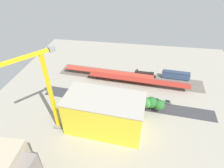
{
  "coord_description": "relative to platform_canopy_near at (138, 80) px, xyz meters",
  "views": [
    {
      "loc": [
        -4.86,
        84.0,
        70.24
      ],
      "look_at": [
        8.3,
        -0.07,
        8.61
      ],
      "focal_mm": 29.42,
      "sensor_mm": 36.0,
      "label": 1
    }
  ],
  "objects": [
    {
      "name": "street_tree_1",
      "position": [
        2.8,
        24.28,
        1.9
      ],
      "size": [
        5.93,
        5.93,
        8.85
      ],
      "color": "brown",
      "rests_on": "ground"
    },
    {
      "name": "ground_plane",
      "position": [
        6.27,
        13.61,
        -3.96
      ],
      "size": [
        155.9,
        155.9,
        0.0
      ],
      "primitive_type": "plane",
      "color": "#9E998C",
      "rests_on": "ground"
    },
    {
      "name": "locomotive",
      "position": [
        -4.74,
        -10.98,
        -2.24
      ],
      "size": [
        14.68,
        3.69,
        4.97
      ],
      "color": "black",
      "rests_on": "ground"
    },
    {
      "name": "track_rails",
      "position": [
        6.27,
        -7.91,
        -3.78
      ],
      "size": [
        97.14,
        15.44,
        0.12
      ],
      "color": "#9E9EA8",
      "rests_on": "ground"
    },
    {
      "name": "parked_car_1",
      "position": [
        -11.29,
        14.66,
        -3.26
      ],
      "size": [
        4.82,
        2.08,
        1.58
      ],
      "color": "black",
      "rests_on": "ground"
    },
    {
      "name": "street_tree_2",
      "position": [
        5.97,
        22.52,
        1.6
      ],
      "size": [
        6.05,
        6.05,
        8.6
      ],
      "color": "brown",
      "rests_on": "ground"
    },
    {
      "name": "parked_car_3",
      "position": [
        -0.09,
        15.27,
        -3.21
      ],
      "size": [
        4.25,
        1.96,
        1.71
      ],
      "color": "black",
      "rests_on": "ground"
    },
    {
      "name": "passenger_coach",
      "position": [
        -25.03,
        -10.98,
        -0.73
      ],
      "size": [
        18.1,
        4.45,
        6.14
      ],
      "color": "black",
      "rests_on": "ground"
    },
    {
      "name": "street_tree_0",
      "position": [
        -12.09,
        23.11,
        0.93
      ],
      "size": [
        5.69,
        5.69,
        7.75
      ],
      "color": "brown",
      "rests_on": "ground"
    },
    {
      "name": "platform_canopy_near",
      "position": [
        0.0,
        0.0,
        0.0
      ],
      "size": [
        64.48,
        10.56,
        4.16
      ],
      "color": "#A82D23",
      "rests_on": "ground"
    },
    {
      "name": "parked_car_4",
      "position": [
        6.05,
        14.87,
        -3.19
      ],
      "size": [
        4.36,
        1.96,
        1.76
      ],
      "color": "black",
      "rests_on": "ground"
    },
    {
      "name": "parked_car_5",
      "position": [
        12.59,
        14.85,
        -3.17
      ],
      "size": [
        4.39,
        2.01,
        1.79
      ],
      "color": "black",
      "rests_on": "ground"
    },
    {
      "name": "street_tree_4",
      "position": [
        -7.89,
        22.75,
        1.87
      ],
      "size": [
        5.99,
        5.99,
        8.83
      ],
      "color": "brown",
      "rests_on": "ground"
    },
    {
      "name": "parked_car_6",
      "position": [
        18.2,
        15.49,
        -3.17
      ],
      "size": [
        4.87,
        2.17,
        1.79
      ],
      "color": "black",
      "rests_on": "ground"
    },
    {
      "name": "street_tree_3",
      "position": [
        35.77,
        24.23,
        0.96
      ],
      "size": [
        5.02,
        5.02,
        7.46
      ],
      "color": "brown",
      "rests_on": "ground"
    },
    {
      "name": "construction_roof_slab",
      "position": [
        14.24,
        38.06,
        14.26
      ],
      "size": [
        37.13,
        20.98,
        0.4
      ],
      "primitive_type": "cube",
      "rotation": [
        0.0,
        0.0,
        -0.08
      ],
      "color": "#ADA89E",
      "rests_on": "construction_building"
    },
    {
      "name": "box_truck_2",
      "position": [
        29.46,
        23.63,
        -2.31
      ],
      "size": [
        9.94,
        4.17,
        3.34
      ],
      "color": "black",
      "rests_on": "ground"
    },
    {
      "name": "street_asphalt",
      "position": [
        6.27,
        18.35,
        -3.96
      ],
      "size": [
        97.84,
        16.72,
        0.01
      ],
      "primitive_type": "cube",
      "rotation": [
        0.0,
        0.0,
        -0.08
      ],
      "color": "#38383D",
      "rests_on": "ground"
    },
    {
      "name": "parked_car_7",
      "position": [
        24.74,
        15.25,
        -3.2
      ],
      "size": [
        4.38,
        2.08,
        1.7
      ],
      "color": "black",
      "rests_on": "ground"
    },
    {
      "name": "box_truck_1",
      "position": [
        10.61,
        24.6,
        -2.39
      ],
      "size": [
        9.38,
        2.62,
        3.17
      ],
      "color": "black",
      "rests_on": "ground"
    },
    {
      "name": "parked_car_2",
      "position": [
        -5.17,
        14.99,
        -3.16
      ],
      "size": [
        4.73,
        2.07,
        1.82
      ],
      "color": "black",
      "rests_on": "ground"
    },
    {
      "name": "box_truck_0",
      "position": [
        13.07,
        23.25,
        -2.25
      ],
      "size": [
        9.39,
        2.84,
        3.51
      ],
      "color": "black",
      "rests_on": "ground"
    },
    {
      "name": "parked_car_0",
      "position": [
        -17.71,
        15.31,
        -3.21
      ],
      "size": [
        4.19,
        2.16,
        1.67
      ],
      "color": "black",
      "rests_on": "ground"
    },
    {
      "name": "platform_canopy_far",
      "position": [
        20.41,
        -6.33,
        -0.12
      ],
      "size": [
        61.41,
        10.13,
        4.08
      ],
      "color": "#C63D2D",
      "rests_on": "ground"
    },
    {
      "name": "construction_building",
      "position": [
        14.24,
        38.06,
        5.05
      ],
      "size": [
        36.49,
        20.33,
        18.02
      ],
      "primitive_type": "cube",
      "rotation": [
        0.0,
        0.0,
        -0.08
      ],
      "color": "yellow",
      "rests_on": "ground"
    },
    {
      "name": "traffic_light",
      "position": [
        -3.05,
        13.8,
        0.08
      ],
      "size": [
        0.5,
        0.36,
        6.05
      ],
      "color": "#333333",
      "rests_on": "ground"
    },
    {
      "name": "rail_bed",
      "position": [
        6.27,
        -7.91,
        -3.96
      ],
      "size": [
        98.25,
        21.84,
        0.01
      ],
      "primitive_type": "cube",
      "rotation": [
        0.0,
        0.0,
        -0.08
      ],
      "color": "#665E54",
      "rests_on": "ground"
    },
    {
      "name": "street_tree_5",
      "position": [
        -5.89,
        23.52,
        1.78
      ],
      "size": [
        5.25,
        5.25,
        8.39
      ],
      "color": "brown",
      "rests_on": "ground"
    },
    {
      "name": "tower_crane",
      "position": [
        37.38,
        41.97,
        19.22
      ],
      "size": [
        14.43,
        17.2,
        41.26
      ],
      "color": "gray",
      "rests_on": "ground"
    }
  ]
}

